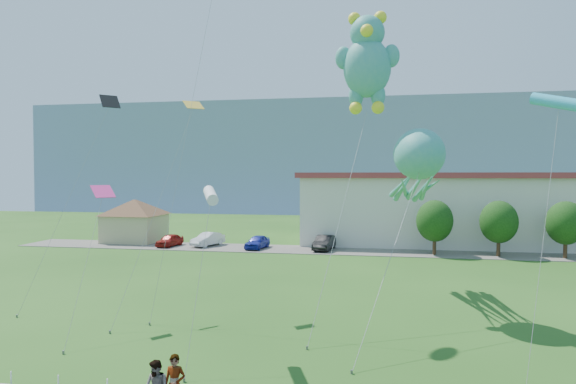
{
  "coord_description": "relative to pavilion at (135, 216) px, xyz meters",
  "views": [
    {
      "loc": [
        4.91,
        -18.35,
        8.02
      ],
      "look_at": [
        0.04,
        8.0,
        7.08
      ],
      "focal_mm": 32.0,
      "sensor_mm": 36.0,
      "label": 1
    }
  ],
  "objects": [
    {
      "name": "small_kite_yellow",
      "position": [
        17.14,
        -26.93,
        7.77
      ],
      "size": [
        2.62,
        7.48,
        12.73
      ],
      "color": "gold",
      "rests_on": "ground"
    },
    {
      "name": "parking_strip",
      "position": [
        24.0,
        -3.0,
        -2.99
      ],
      "size": [
        70.0,
        6.0,
        0.06
      ],
      "primitive_type": "cube",
      "color": "#59544C",
      "rests_on": "ground"
    },
    {
      "name": "octopus_kite",
      "position": [
        30.97,
        -24.73,
        5.35
      ],
      "size": [
        4.75,
        17.2,
        10.64
      ],
      "color": "teal",
      "rests_on": "ground"
    },
    {
      "name": "parked_car_blue",
      "position": [
        15.76,
        -3.24,
        -2.26
      ],
      "size": [
        2.26,
        4.34,
        1.41
      ],
      "primitive_type": "imported",
      "rotation": [
        0.0,
        0.0,
        -0.15
      ],
      "color": "#1C269A",
      "rests_on": "parking_strip"
    },
    {
      "name": "small_kite_pink",
      "position": [
        13.99,
        -31.2,
        3.38
      ],
      "size": [
        1.77,
        6.0,
        7.51
      ],
      "color": "#ED348C",
      "rests_on": "ground"
    },
    {
      "name": "parked_car_black",
      "position": [
        22.93,
        -2.97,
        -2.2
      ],
      "size": [
        2.18,
        4.81,
        1.53
      ],
      "primitive_type": "imported",
      "rotation": [
        0.0,
        0.0,
        -0.12
      ],
      "color": "black",
      "rests_on": "parking_strip"
    },
    {
      "name": "tree_mid",
      "position": [
        40.0,
        -4.0,
        0.36
      ],
      "size": [
        3.6,
        3.6,
        5.47
      ],
      "color": "#3F2B19",
      "rests_on": "ground"
    },
    {
      "name": "parked_car_silver",
      "position": [
        9.87,
        -2.31,
        -2.23
      ],
      "size": [
        2.95,
        4.71,
        1.46
      ],
      "primitive_type": "imported",
      "rotation": [
        0.0,
        0.0,
        -0.34
      ],
      "color": "silver",
      "rests_on": "parking_strip"
    },
    {
      "name": "teddy_bear_kite",
      "position": [
        27.94,
        -24.61,
        11.92
      ],
      "size": [
        4.38,
        10.11,
        17.86
      ],
      "color": "teal",
      "rests_on": "ground"
    },
    {
      "name": "small_kite_white",
      "position": [
        21.33,
        -34.44,
        4.0
      ],
      "size": [
        0.5,
        4.67,
        7.51
      ],
      "color": "white",
      "rests_on": "ground"
    },
    {
      "name": "small_kite_black",
      "position": [
        11.94,
        -27.63,
        7.99
      ],
      "size": [
        4.22,
        4.74,
        12.93
      ],
      "color": "black",
      "rests_on": "ground"
    },
    {
      "name": "warehouse",
      "position": [
        50.0,
        6.0,
        1.1
      ],
      "size": [
        61.0,
        15.0,
        8.2
      ],
      "color": "beige",
      "rests_on": "ground"
    },
    {
      "name": "small_kite_cyan",
      "position": [
        35.92,
        -33.8,
        7.81
      ],
      "size": [
        2.41,
        4.92,
        11.37
      ],
      "color": "#2EAFD2",
      "rests_on": "ground"
    },
    {
      "name": "parked_car_red",
      "position": [
        5.83,
        -3.32,
        -2.29
      ],
      "size": [
        2.16,
        4.13,
        1.34
      ],
      "primitive_type": "imported",
      "rotation": [
        0.0,
        0.0,
        -0.15
      ],
      "color": "maroon",
      "rests_on": "parking_strip"
    },
    {
      "name": "pavilion",
      "position": [
        0.0,
        0.0,
        0.0
      ],
      "size": [
        9.2,
        9.2,
        5.0
      ],
      "color": "tan",
      "rests_on": "ground"
    },
    {
      "name": "tree_near",
      "position": [
        34.0,
        -4.0,
        0.36
      ],
      "size": [
        3.6,
        3.6,
        5.47
      ],
      "color": "#3F2B19",
      "rests_on": "ground"
    },
    {
      "name": "hill_ridge",
      "position": [
        24.0,
        82.0,
        9.48
      ],
      "size": [
        160.0,
        50.0,
        25.0
      ],
      "primitive_type": "cube",
      "color": "#738F9F",
      "rests_on": "ground"
    },
    {
      "name": "tree_far",
      "position": [
        46.0,
        -4.0,
        0.36
      ],
      "size": [
        3.6,
        3.6,
        5.47
      ],
      "color": "#3F2B19",
      "rests_on": "ground"
    }
  ]
}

